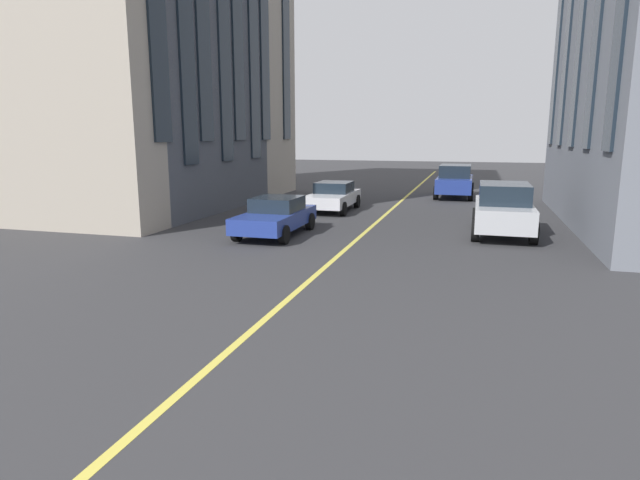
# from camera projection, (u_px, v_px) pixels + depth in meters

# --- Properties ---
(lane_centre_line) EXTENTS (80.00, 0.16, 0.01)m
(lane_centre_line) POSITION_uv_depth(u_px,v_px,m) (331.00, 262.00, 15.29)
(lane_centre_line) COLOR #D8C64C
(lane_centre_line) RESTS_ON ground_plane
(car_silver_parked_a) EXTENTS (4.70, 2.14, 1.88)m
(car_silver_parked_a) POSITION_uv_depth(u_px,v_px,m) (503.00, 209.00, 19.32)
(car_silver_parked_a) COLOR #B7BABF
(car_silver_parked_a) RESTS_ON ground_plane
(car_white_trailing) EXTENTS (4.40, 1.95, 1.37)m
(car_white_trailing) POSITION_uv_depth(u_px,v_px,m) (333.00, 196.00, 25.53)
(car_white_trailing) COLOR silver
(car_white_trailing) RESTS_ON ground_plane
(car_blue_far) EXTENTS (4.70, 2.14, 1.88)m
(car_blue_far) POSITION_uv_depth(u_px,v_px,m) (455.00, 181.00, 30.94)
(car_blue_far) COLOR navy
(car_blue_far) RESTS_ON ground_plane
(car_blue_mid) EXTENTS (4.40, 1.95, 1.37)m
(car_blue_mid) POSITION_uv_depth(u_px,v_px,m) (276.00, 216.00, 19.37)
(car_blue_mid) COLOR navy
(car_blue_mid) RESTS_ON ground_plane
(building_left_near) EXTENTS (10.17, 12.01, 17.02)m
(building_left_near) POSITION_uv_depth(u_px,v_px,m) (111.00, 31.00, 25.69)
(building_left_near) COLOR #565B66
(building_left_near) RESTS_ON ground_plane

